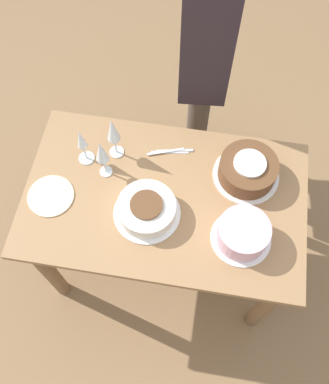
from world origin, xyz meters
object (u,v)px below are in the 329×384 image
at_px(wine_glass_far, 113,131).
at_px(person_cutting, 206,43).
at_px(cake_center_white, 147,209).
at_px(wine_glass_near, 101,152).
at_px(cake_back_decorated, 243,234).
at_px(cake_front_chocolate, 248,170).
at_px(wine_glass_extra, 82,141).

xyz_separation_m(wine_glass_far, person_cutting, (-0.32, -0.51, 0.05)).
distance_m(cake_center_white, wine_glass_near, 0.30).
bearing_deg(wine_glass_near, cake_back_decorated, 160.60).
bearing_deg(wine_glass_far, cake_back_decorated, 151.20).
height_order(cake_center_white, cake_front_chocolate, cake_front_chocolate).
distance_m(cake_center_white, cake_front_chocolate, 0.47).
bearing_deg(wine_glass_far, cake_center_white, 124.65).
distance_m(cake_front_chocolate, wine_glass_near, 0.62).
xyz_separation_m(cake_front_chocolate, wine_glass_near, (0.61, 0.08, 0.11)).
distance_m(cake_front_chocolate, cake_back_decorated, 0.30).
distance_m(wine_glass_near, wine_glass_extra, 0.12).
bearing_deg(wine_glass_far, wine_glass_near, 76.98).
relative_size(wine_glass_near, wine_glass_far, 0.94).
relative_size(wine_glass_near, person_cutting, 0.14).
height_order(wine_glass_near, wine_glass_far, wine_glass_far).
relative_size(cake_center_white, cake_back_decorated, 1.14).
bearing_deg(cake_center_white, wine_glass_near, -37.90).
height_order(cake_back_decorated, person_cutting, person_cutting).
height_order(cake_front_chocolate, wine_glass_extra, wine_glass_extra).
xyz_separation_m(wine_glass_near, person_cutting, (-0.35, -0.62, 0.05)).
height_order(cake_front_chocolate, person_cutting, person_cutting).
bearing_deg(person_cutting, cake_back_decorated, 12.49).
xyz_separation_m(cake_center_white, cake_back_decorated, (-0.40, 0.05, 0.01)).
height_order(cake_front_chocolate, cake_back_decorated, same).
height_order(wine_glass_far, wine_glass_extra, wine_glass_far).
height_order(cake_back_decorated, wine_glass_extra, wine_glass_extra).
relative_size(wine_glass_far, person_cutting, 0.15).
height_order(cake_center_white, cake_back_decorated, cake_back_decorated).
distance_m(cake_back_decorated, person_cutting, 0.88).
bearing_deg(cake_center_white, person_cutting, -99.78).
xyz_separation_m(wine_glass_near, wine_glass_extra, (0.10, -0.05, -0.02)).
height_order(wine_glass_near, person_cutting, person_cutting).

